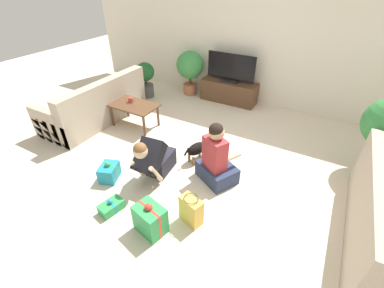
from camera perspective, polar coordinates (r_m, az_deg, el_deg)
ground_plane at (r=3.94m, az=1.40°, el=-4.72°), size 16.00×16.00×0.00m
wall_back at (r=5.65m, az=15.31°, el=21.23°), size 8.40×0.06×2.60m
sofa_left at (r=5.34m, az=-20.42°, el=7.98°), size 0.88×2.03×0.83m
coffee_table at (r=4.87m, az=-12.77°, el=7.98°), size 0.87×0.54×0.44m
tv_console at (r=5.86m, az=8.18°, el=11.48°), size 1.23×0.41×0.46m
tv at (r=5.69m, az=8.59°, el=16.04°), size 1.05×0.20×0.59m
potted_plant_corner_left at (r=6.07m, az=-10.28°, el=14.37°), size 0.41×0.41×0.79m
potted_plant_back_left at (r=6.07m, az=-0.46°, el=16.70°), size 0.62×0.62×1.00m
person_kneeling at (r=3.57m, az=-8.53°, el=-3.25°), size 0.39×0.78×0.75m
person_sitting at (r=3.50m, az=5.42°, el=-3.59°), size 0.65×0.61×0.92m
dog at (r=3.93m, az=1.68°, el=-0.70°), size 0.29×0.53×0.34m
gift_box_a at (r=3.82m, az=-17.92°, el=-5.92°), size 0.32×0.36×0.29m
gift_box_b at (r=3.40m, az=-17.48°, el=-13.11°), size 0.23×0.32×0.18m
gift_box_c at (r=3.01m, az=-9.27°, el=-16.18°), size 0.39×0.32×0.42m
gift_bag_a at (r=3.06m, az=-0.18°, el=-14.50°), size 0.30×0.22×0.38m
mug at (r=4.94m, az=-13.50°, el=9.53°), size 0.12×0.08×0.09m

